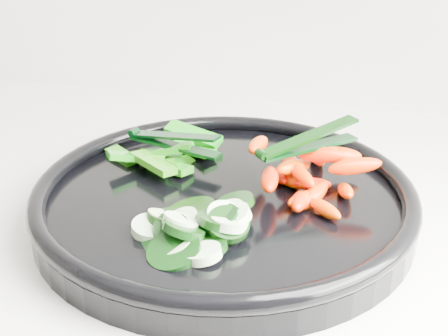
# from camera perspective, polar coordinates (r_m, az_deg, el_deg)

# --- Properties ---
(veggie_tray) EXTENTS (0.49, 0.49, 0.04)m
(veggie_tray) POSITION_cam_1_polar(r_m,az_deg,el_deg) (0.61, -0.00, -2.92)
(veggie_tray) COLOR black
(veggie_tray) RESTS_ON counter
(cucumber_pile) EXTENTS (0.12, 0.12, 0.04)m
(cucumber_pile) POSITION_cam_1_polar(r_m,az_deg,el_deg) (0.55, -3.11, -5.33)
(cucumber_pile) COLOR black
(cucumber_pile) RESTS_ON veggie_tray
(carrot_pile) EXTENTS (0.14, 0.16, 0.05)m
(carrot_pile) POSITION_cam_1_polar(r_m,az_deg,el_deg) (0.62, 7.59, -0.35)
(carrot_pile) COLOR #DE3E00
(carrot_pile) RESTS_ON veggie_tray
(pepper_pile) EXTENTS (0.13, 0.13, 0.04)m
(pepper_pile) POSITION_cam_1_polar(r_m,az_deg,el_deg) (0.68, -5.24, 1.23)
(pepper_pile) COLOR #0B6709
(pepper_pile) RESTS_ON veggie_tray
(tong_carrot) EXTENTS (0.09, 0.09, 0.02)m
(tong_carrot) POSITION_cam_1_polar(r_m,az_deg,el_deg) (0.61, 7.52, 2.31)
(tong_carrot) COLOR black
(tong_carrot) RESTS_ON carrot_pile
(tong_pepper) EXTENTS (0.11, 0.05, 0.02)m
(tong_pepper) POSITION_cam_1_polar(r_m,az_deg,el_deg) (0.67, -4.82, 2.54)
(tong_pepper) COLOR black
(tong_pepper) RESTS_ON pepper_pile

